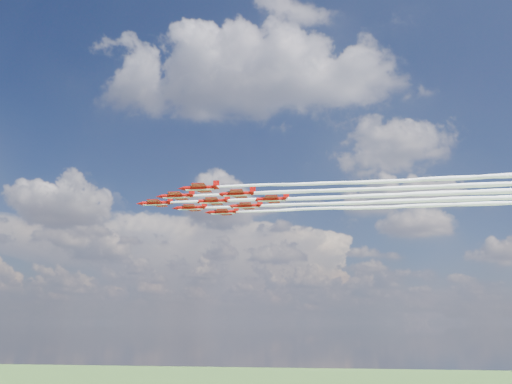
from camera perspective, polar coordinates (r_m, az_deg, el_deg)
jet_lead at (r=150.03m, az=13.52°, el=-0.40°), size 141.60×9.96×2.92m
jet_row2_port at (r=143.75m, az=17.38°, el=0.49°), size 141.60×9.96×2.92m
jet_row2_starb at (r=158.68m, az=16.52°, el=-0.97°), size 141.60×9.96×2.92m
jet_row3_port at (r=138.21m, az=21.57°, el=1.46°), size 141.60×9.96×2.92m
jet_row3_centre at (r=152.89m, az=20.27°, el=-0.15°), size 141.60×9.96×2.92m
jet_row3_starb at (r=167.73m, az=19.20°, el=-1.48°), size 141.60×9.96×2.92m
jet_row4_port at (r=147.84m, az=24.30°, el=0.73°), size 141.60×9.96×2.92m
jet_row4_starb at (r=162.39m, az=22.83°, el=-0.72°), size 141.60×9.96×2.92m
jet_tail at (r=157.78m, az=26.69°, el=0.09°), size 141.60×9.96×2.92m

